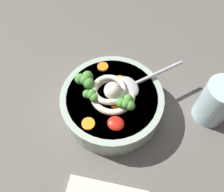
{
  "coord_description": "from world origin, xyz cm",
  "views": [
    {
      "loc": [
        -10.79,
        23.33,
        54.99
      ],
      "look_at": [
        -0.86,
        -2.01,
        10.21
      ],
      "focal_mm": 37.57,
      "sensor_mm": 36.0,
      "label": 1
    }
  ],
  "objects_px": {
    "soup_spoon": "(133,84)",
    "drinking_glass": "(216,102)",
    "soup_bowl": "(112,103)",
    "noodle_pile": "(112,93)"
  },
  "relations": [
    {
      "from": "drinking_glass",
      "to": "soup_bowl",
      "type": "bearing_deg",
      "value": 18.62
    },
    {
      "from": "soup_bowl",
      "to": "soup_spoon",
      "type": "height_order",
      "value": "soup_spoon"
    },
    {
      "from": "soup_spoon",
      "to": "soup_bowl",
      "type": "bearing_deg",
      "value": 180.0
    },
    {
      "from": "soup_bowl",
      "to": "drinking_glass",
      "type": "relative_size",
      "value": 2.04
    },
    {
      "from": "soup_spoon",
      "to": "drinking_glass",
      "type": "height_order",
      "value": "drinking_glass"
    },
    {
      "from": "soup_bowl",
      "to": "soup_spoon",
      "type": "xyz_separation_m",
      "value": [
        -0.04,
        -0.04,
        0.04
      ]
    },
    {
      "from": "noodle_pile",
      "to": "soup_spoon",
      "type": "xyz_separation_m",
      "value": [
        -0.04,
        -0.04,
        -0.01
      ]
    },
    {
      "from": "soup_bowl",
      "to": "drinking_glass",
      "type": "xyz_separation_m",
      "value": [
        -0.22,
        -0.07,
        0.02
      ]
    },
    {
      "from": "noodle_pile",
      "to": "drinking_glass",
      "type": "distance_m",
      "value": 0.23
    },
    {
      "from": "noodle_pile",
      "to": "drinking_glass",
      "type": "height_order",
      "value": "drinking_glass"
    }
  ]
}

